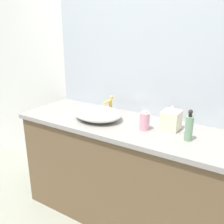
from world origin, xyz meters
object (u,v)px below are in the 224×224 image
Objects in this scene: soap_dispenser at (189,127)px; tissue_box at (171,119)px; sink_basin at (98,114)px; lotion_bottle at (145,121)px.

soap_dispenser is 1.16× the size of tissue_box.
lotion_bottle is at bearing 1.56° from sink_basin.
sink_basin is 2.79× the size of lotion_bottle.
soap_dispenser is 1.50× the size of lotion_bottle.
lotion_bottle is 0.78× the size of tissue_box.
sink_basin is 0.72m from soap_dispenser.
tissue_box is (-0.16, 0.11, -0.01)m from soap_dispenser.
lotion_bottle reaches higher than sink_basin.
sink_basin is 2.17× the size of tissue_box.
sink_basin is at bearing -168.70° from tissue_box.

